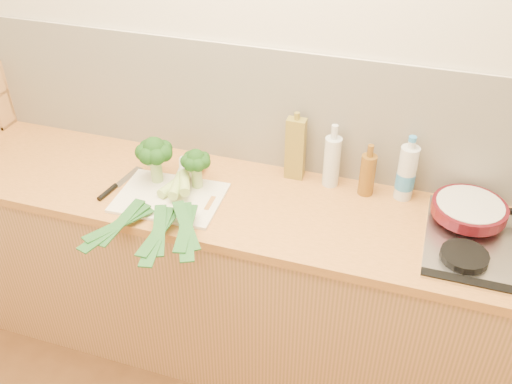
{
  "coord_description": "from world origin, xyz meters",
  "views": [
    {
      "loc": [
        0.63,
        -0.59,
        2.28
      ],
      "look_at": [
        0.09,
        1.1,
        1.02
      ],
      "focal_mm": 40.0,
      "sensor_mm": 36.0,
      "label": 1
    }
  ],
  "objects_px": {
    "chefs_knife": "(113,188)",
    "gas_hob": "(507,247)",
    "skillet": "(470,209)",
    "chopping_board": "(170,198)"
  },
  "relations": [
    {
      "from": "chopping_board",
      "to": "skillet",
      "type": "distance_m",
      "value": 1.19
    },
    {
      "from": "chopping_board",
      "to": "skillet",
      "type": "relative_size",
      "value": 1.03
    },
    {
      "from": "gas_hob",
      "to": "chefs_knife",
      "type": "height_order",
      "value": "gas_hob"
    },
    {
      "from": "chefs_knife",
      "to": "skillet",
      "type": "relative_size",
      "value": 0.69
    },
    {
      "from": "gas_hob",
      "to": "chopping_board",
      "type": "bearing_deg",
      "value": -176.05
    },
    {
      "from": "chefs_knife",
      "to": "gas_hob",
      "type": "bearing_deg",
      "value": 11.86
    },
    {
      "from": "gas_hob",
      "to": "chopping_board",
      "type": "height_order",
      "value": "gas_hob"
    },
    {
      "from": "gas_hob",
      "to": "chopping_board",
      "type": "relative_size",
      "value": 1.36
    },
    {
      "from": "gas_hob",
      "to": "skillet",
      "type": "height_order",
      "value": "skillet"
    },
    {
      "from": "chopping_board",
      "to": "chefs_knife",
      "type": "relative_size",
      "value": 1.5
    }
  ]
}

